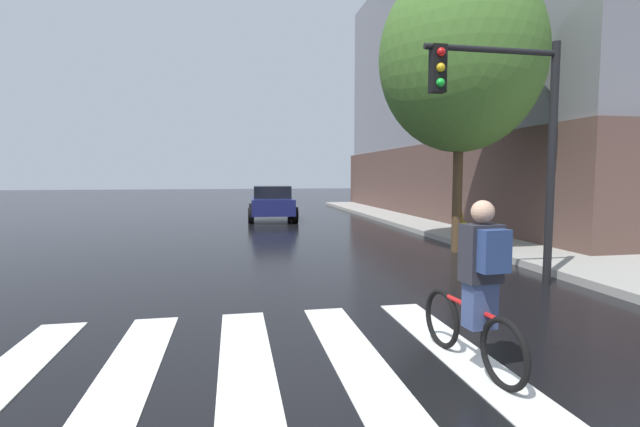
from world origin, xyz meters
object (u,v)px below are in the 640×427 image
object	(u,v)px
sedan_mid	(272,202)
fire_hydrant	(459,222)
street_tree_near	(461,58)
cyclist	(478,287)
traffic_light_near	(510,120)

from	to	relation	value
sedan_mid	fire_hydrant	world-z (taller)	sedan_mid
sedan_mid	fire_hydrant	size ratio (longest dim) A/B	5.54
sedan_mid	street_tree_near	distance (m)	10.69
sedan_mid	cyclist	size ratio (longest dim) A/B	2.53
fire_hydrant	street_tree_near	bearing A→B (deg)	-119.40
sedan_mid	traffic_light_near	bearing A→B (deg)	-76.49
cyclist	street_tree_near	size ratio (longest dim) A/B	0.24
traffic_light_near	fire_hydrant	size ratio (longest dim) A/B	5.38
sedan_mid	cyclist	distance (m)	15.65
traffic_light_near	fire_hydrant	bearing A→B (deg)	70.15
sedan_mid	street_tree_near	world-z (taller)	street_tree_near
street_tree_near	traffic_light_near	bearing A→B (deg)	-103.88
cyclist	fire_hydrant	size ratio (longest dim) A/B	2.19
sedan_mid	fire_hydrant	bearing A→B (deg)	-55.67
traffic_light_near	sedan_mid	bearing A→B (deg)	103.51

